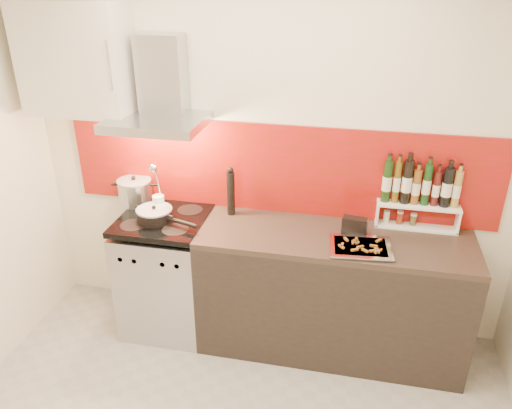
% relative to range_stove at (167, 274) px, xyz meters
% --- Properties ---
extents(back_wall, '(3.40, 0.02, 2.60)m').
position_rel_range_stove_xyz_m(back_wall, '(0.70, 0.30, 0.86)').
color(back_wall, silver).
rests_on(back_wall, ground).
extents(backsplash, '(3.00, 0.02, 0.64)m').
position_rel_range_stove_xyz_m(backsplash, '(0.75, 0.29, 0.78)').
color(backsplash, maroon).
rests_on(backsplash, back_wall).
extents(range_stove, '(0.60, 0.60, 0.91)m').
position_rel_range_stove_xyz_m(range_stove, '(0.00, 0.00, 0.00)').
color(range_stove, '#B7B7BA').
rests_on(range_stove, ground).
extents(counter, '(1.80, 0.60, 0.90)m').
position_rel_range_stove_xyz_m(counter, '(1.20, 0.00, 0.01)').
color(counter, black).
rests_on(counter, ground).
extents(range_hood, '(0.62, 0.50, 0.61)m').
position_rel_range_stove_xyz_m(range_hood, '(0.00, 0.14, 1.30)').
color(range_hood, '#B7B7BA').
rests_on(range_hood, back_wall).
extents(upper_cabinet, '(0.70, 0.35, 0.72)m').
position_rel_range_stove_xyz_m(upper_cabinet, '(-0.55, 0.13, 1.51)').
color(upper_cabinet, silver).
rests_on(upper_cabinet, back_wall).
extents(stock_pot, '(0.25, 0.25, 0.21)m').
position_rel_range_stove_xyz_m(stock_pot, '(-0.28, 0.19, 0.56)').
color(stock_pot, '#B7B7BA').
rests_on(stock_pot, range_stove).
extents(saute_pan, '(0.46, 0.25, 0.11)m').
position_rel_range_stove_xyz_m(saute_pan, '(-0.03, -0.05, 0.51)').
color(saute_pan, black).
rests_on(saute_pan, range_stove).
extents(utensil_jar, '(0.08, 0.13, 0.40)m').
position_rel_range_stove_xyz_m(utensil_jar, '(-0.05, 0.06, 0.58)').
color(utensil_jar, silver).
rests_on(utensil_jar, range_stove).
extents(pepper_mill, '(0.06, 0.06, 0.36)m').
position_rel_range_stove_xyz_m(pepper_mill, '(0.45, 0.18, 0.63)').
color(pepper_mill, black).
rests_on(pepper_mill, counter).
extents(step_shelf, '(0.54, 0.15, 0.47)m').
position_rel_range_stove_xyz_m(step_shelf, '(1.71, 0.24, 0.69)').
color(step_shelf, white).
rests_on(step_shelf, counter).
extents(caddy_box, '(0.17, 0.09, 0.14)m').
position_rel_range_stove_xyz_m(caddy_box, '(1.32, 0.04, 0.52)').
color(caddy_box, black).
rests_on(caddy_box, counter).
extents(baking_tray, '(0.40, 0.33, 0.03)m').
position_rel_range_stove_xyz_m(baking_tray, '(1.36, -0.13, 0.47)').
color(baking_tray, silver).
rests_on(baking_tray, counter).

